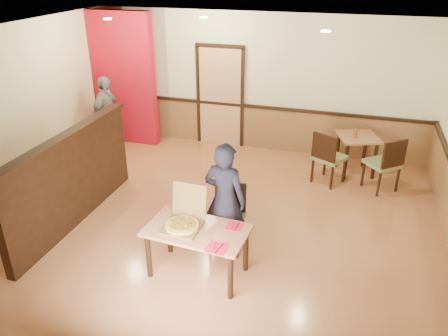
# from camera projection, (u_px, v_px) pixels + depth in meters

# --- Properties ---
(floor) EXTENTS (7.00, 7.00, 0.00)m
(floor) POSITION_uv_depth(u_px,v_px,m) (203.00, 234.00, 6.53)
(floor) COLOR #BD7649
(floor) RESTS_ON ground
(ceiling) EXTENTS (7.00, 7.00, 0.00)m
(ceiling) POSITION_uv_depth(u_px,v_px,m) (198.00, 42.00, 5.30)
(ceiling) COLOR black
(ceiling) RESTS_ON wall_back
(wall_back) EXTENTS (7.00, 0.00, 7.00)m
(wall_back) POSITION_uv_depth(u_px,v_px,m) (258.00, 83.00, 8.93)
(wall_back) COLOR beige
(wall_back) RESTS_ON floor
(wainscot_back) EXTENTS (7.00, 0.04, 0.90)m
(wainscot_back) POSITION_uv_depth(u_px,v_px,m) (256.00, 127.00, 9.32)
(wainscot_back) COLOR brown
(wainscot_back) RESTS_ON floor
(chair_rail_back) EXTENTS (7.00, 0.06, 0.06)m
(chair_rail_back) POSITION_uv_depth(u_px,v_px,m) (257.00, 107.00, 9.09)
(chair_rail_back) COLOR black
(chair_rail_back) RESTS_ON wall_back
(back_door) EXTENTS (0.90, 0.06, 2.10)m
(back_door) POSITION_uv_depth(u_px,v_px,m) (220.00, 97.00, 9.26)
(back_door) COLOR tan
(back_door) RESTS_ON wall_back
(booth_partition) EXTENTS (0.20, 3.10, 1.44)m
(booth_partition) POSITION_uv_depth(u_px,v_px,m) (72.00, 178.00, 6.56)
(booth_partition) COLOR black
(booth_partition) RESTS_ON floor
(red_accent_panel) EXTENTS (1.60, 0.20, 2.78)m
(red_accent_panel) POSITION_uv_depth(u_px,v_px,m) (119.00, 79.00, 9.25)
(red_accent_panel) COLOR #AB0C1F
(red_accent_panel) RESTS_ON floor
(spot_a) EXTENTS (0.14, 0.14, 0.02)m
(spot_a) POSITION_uv_depth(u_px,v_px,m) (107.00, 19.00, 7.46)
(spot_a) COLOR #FFEFB2
(spot_a) RESTS_ON ceiling
(spot_b) EXTENTS (0.14, 0.14, 0.02)m
(spot_b) POSITION_uv_depth(u_px,v_px,m) (204.00, 17.00, 7.67)
(spot_b) COLOR #FFEFB2
(spot_b) RESTS_ON ceiling
(spot_c) EXTENTS (0.14, 0.14, 0.02)m
(spot_c) POSITION_uv_depth(u_px,v_px,m) (326.00, 31.00, 6.24)
(spot_c) COLOR #FFEFB2
(spot_c) RESTS_ON ceiling
(main_table) EXTENTS (1.32, 0.82, 0.68)m
(main_table) POSITION_uv_depth(u_px,v_px,m) (197.00, 236.00, 5.48)
(main_table) COLOR #AC6D48
(main_table) RESTS_ON floor
(diner_chair) EXTENTS (0.49, 0.49, 0.94)m
(diner_chair) POSITION_uv_depth(u_px,v_px,m) (228.00, 214.00, 6.07)
(diner_chair) COLOR olive
(diner_chair) RESTS_ON floor
(side_chair_left) EXTENTS (0.67, 0.67, 1.00)m
(side_chair_left) POSITION_uv_depth(u_px,v_px,m) (328.00, 156.00, 7.76)
(side_chair_left) COLOR olive
(side_chair_left) RESTS_ON floor
(side_chair_right) EXTENTS (0.70, 0.70, 1.01)m
(side_chair_right) POSITION_uv_depth(u_px,v_px,m) (386.00, 162.00, 7.51)
(side_chair_right) COLOR olive
(side_chair_right) RESTS_ON floor
(side_table) EXTENTS (0.89, 0.89, 0.75)m
(side_table) POSITION_uv_depth(u_px,v_px,m) (357.00, 145.00, 8.15)
(side_table) COLOR #AC6D48
(side_table) RESTS_ON floor
(diner) EXTENTS (0.65, 0.48, 1.64)m
(diner) POSITION_uv_depth(u_px,v_px,m) (225.00, 200.00, 5.81)
(diner) COLOR black
(diner) RESTS_ON floor
(passerby) EXTENTS (0.41, 0.95, 1.60)m
(passerby) POSITION_uv_depth(u_px,v_px,m) (107.00, 115.00, 9.00)
(passerby) COLOR gray
(passerby) RESTS_ON floor
(pizza_box) EXTENTS (0.46, 0.54, 0.48)m
(pizza_box) POSITION_uv_depth(u_px,v_px,m) (183.00, 222.00, 5.47)
(pizza_box) COLOR brown
(pizza_box) RESTS_ON main_table
(pizza) EXTENTS (0.50, 0.50, 0.03)m
(pizza) POSITION_uv_depth(u_px,v_px,m) (182.00, 225.00, 5.43)
(pizza) COLOR #E8BE54
(pizza) RESTS_ON pizza_box
(napkin_near) EXTENTS (0.25, 0.25, 0.01)m
(napkin_near) POSITION_uv_depth(u_px,v_px,m) (217.00, 248.00, 5.08)
(napkin_near) COLOR red
(napkin_near) RESTS_ON main_table
(napkin_far) EXTENTS (0.20, 0.20, 0.01)m
(napkin_far) POSITION_uv_depth(u_px,v_px,m) (235.00, 226.00, 5.48)
(napkin_far) COLOR red
(napkin_far) RESTS_ON main_table
(condiment) EXTENTS (0.07, 0.07, 0.17)m
(condiment) POSITION_uv_depth(u_px,v_px,m) (355.00, 133.00, 7.96)
(condiment) COLOR brown
(condiment) RESTS_ON side_table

